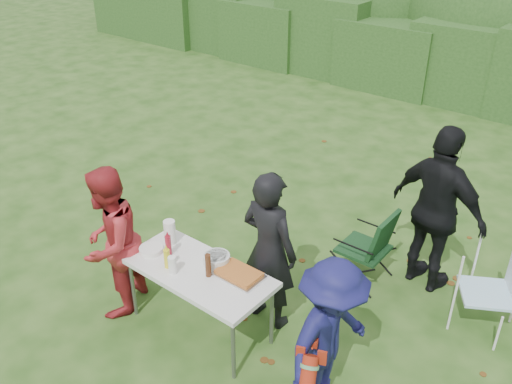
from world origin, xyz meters
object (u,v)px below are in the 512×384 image
Objects in this scene: mustard_bottle at (167,258)px; beer_bottle at (208,265)px; person_red_jacket at (110,243)px; lawn_chair at (488,290)px; camping_chair at (364,245)px; ketchup_bottle at (168,245)px; person_cook at (269,250)px; child at (330,340)px; folding_table at (198,274)px; paper_towel_roll at (170,232)px; person_black_puffy at (438,211)px.

beer_bottle reaches higher than mustard_bottle.
person_red_jacket is 3.78m from lawn_chair.
ketchup_bottle is (-1.25, -1.74, 0.39)m from camping_chair.
person_cook is at bearing 98.27° from person_red_jacket.
ketchup_bottle is at bearing 91.86° from child.
paper_towel_roll is at bearing 164.32° from folding_table.
person_black_puffy is at bearing -52.72° from lawn_chair.
child is (1.05, -0.56, -0.10)m from person_cook.
person_black_puffy is 2.06× the size of camping_chair.
paper_towel_roll is (-0.68, 0.15, 0.01)m from beer_bottle.
child is 2.02m from paper_towel_roll.
ketchup_bottle is at bearing 61.52° from person_black_puffy.
person_cook reaches higher than person_red_jacket.
mustard_bottle is at bearing 79.02° from person_red_jacket.
lawn_chair is at bearing 169.90° from person_black_puffy.
paper_towel_roll reaches higher than folding_table.
paper_towel_roll is at bearing 23.24° from person_cook.
mustard_bottle is at bearing 59.03° from camping_chair.
folding_table is 2.85m from lawn_chair.
person_cook is at bearing 69.19° from person_black_puffy.
person_cook is 1.84× the size of camping_chair.
camping_chair is (-0.61, -0.38, -0.49)m from person_black_puffy.
person_cook is 1.60m from person_red_jacket.
child is at bearing -0.21° from folding_table.
camping_chair is (0.42, 1.18, -0.39)m from person_cook.
person_black_puffy is (1.04, 1.56, 0.10)m from person_cook.
camping_chair is at bearing 59.56° from mustard_bottle.
person_cook is 7.08× the size of beer_bottle.
folding_table is at bearing 52.50° from person_cook.
lawn_chair is 3.22m from paper_towel_roll.
child is 1.63× the size of camping_chair.
child reaches higher than paper_towel_roll.
camping_chair is 2.18m from ketchup_bottle.
person_cook is 0.63m from beer_bottle.
paper_towel_roll is (-0.28, 0.30, 0.03)m from mustard_bottle.
ketchup_bottle reaches higher than folding_table.
ketchup_bottle is (-2.58, -1.82, 0.39)m from lawn_chair.
person_black_puffy is 2.06× the size of lawn_chair.
person_cook is 1.20m from child.
child is 6.26× the size of beer_bottle.
person_cook reaches higher than child.
camping_chair is at bearing 54.39° from ketchup_bottle.
person_cook is at bearing 45.87° from mustard_bottle.
paper_towel_roll is (-1.39, -1.59, 0.41)m from camping_chair.
child is 6.83× the size of ketchup_bottle.
mustard_bottle is at bearing 65.55° from person_black_puffy.
lawn_chair is at bearing 41.56° from beer_bottle.
camping_chair is 1.34m from lawn_chair.
mustard_bottle is 0.91× the size of ketchup_bottle.
child is at bearing 109.30° from camping_chair.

